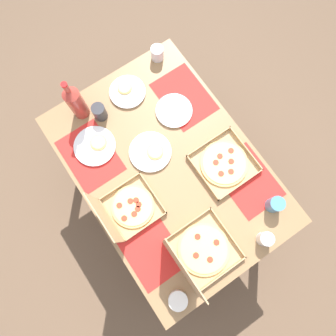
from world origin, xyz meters
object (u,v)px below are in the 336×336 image
object	(u,v)px
plate_far_right	(95,146)
cup_spare	(157,53)
cup_dark	(275,204)
pizza_box_corner_right	(127,209)
pizza_box_corner_left	(224,163)
soda_bottle	(76,102)
plate_near_right	(127,92)
cup_red	(265,239)
plate_far_left	(151,152)
condiment_bowl	(178,300)
pizza_box_edge_far	(199,253)
plate_near_left	(174,111)
cup_clear_right	(100,112)

from	to	relation	value
plate_far_right	cup_spare	size ratio (longest dim) A/B	2.72
cup_spare	cup_dark	bearing A→B (deg)	-179.50
plate_far_right	pizza_box_corner_right	bearing A→B (deg)	174.45
pizza_box_corner_left	soda_bottle	xyz separation A→B (m)	(0.71, 0.49, 0.12)
plate_near_right	cup_red	size ratio (longest dim) A/B	2.49
plate_far_left	plate_far_right	xyz separation A→B (m)	(0.20, 0.24, -0.00)
plate_far_right	condiment_bowl	bearing A→B (deg)	175.31
plate_near_right	cup_spare	size ratio (longest dim) A/B	2.45
pizza_box_corner_right	condiment_bowl	world-z (taller)	pizza_box_corner_right
pizza_box_corner_left	pizza_box_corner_right	xyz separation A→B (m)	(0.08, 0.57, 0.04)
pizza_box_corner_left	pizza_box_edge_far	xyz separation A→B (m)	(-0.31, 0.39, 0.04)
pizza_box_edge_far	plate_near_left	xyz separation A→B (m)	(0.72, -0.34, -0.04)
plate_near_right	soda_bottle	bearing A→B (deg)	81.54
pizza_box_corner_right	cup_spare	distance (m)	0.93
pizza_box_edge_far	plate_near_right	xyz separation A→B (m)	(0.97, -0.19, -0.04)
pizza_box_edge_far	cup_clear_right	size ratio (longest dim) A/B	3.31
pizza_box_edge_far	cup_red	size ratio (longest dim) A/B	4.02
plate_near_left	cup_red	bearing A→B (deg)	178.41
plate_near_right	condiment_bowl	bearing A→B (deg)	159.94
pizza_box_corner_right	cup_spare	world-z (taller)	pizza_box_corner_right
pizza_box_edge_far	plate_near_right	distance (m)	0.99
plate_near_left	plate_far_right	bearing A→B (deg)	81.23
cup_clear_right	plate_near_left	bearing A→B (deg)	-120.63
plate_near_left	cup_dark	world-z (taller)	cup_dark
pizza_box_edge_far	cup_spare	world-z (taller)	pizza_box_edge_far
pizza_box_corner_right	cup_red	distance (m)	0.72
pizza_box_edge_far	condiment_bowl	world-z (taller)	pizza_box_edge_far
cup_dark	cup_clear_right	size ratio (longest dim) A/B	0.95
soda_bottle	cup_clear_right	bearing A→B (deg)	-135.75
pizza_box_edge_far	plate_far_left	distance (m)	0.60
plate_far_left	cup_clear_right	xyz separation A→B (m)	(0.34, 0.11, 0.04)
pizza_box_edge_far	plate_far_right	size ratio (longest dim) A/B	1.46
pizza_box_edge_far	plate_near_right	bearing A→B (deg)	-10.75
plate_near_right	cup_clear_right	world-z (taller)	cup_clear_right
plate_near_right	condiment_bowl	distance (m)	1.17
pizza_box_corner_left	cup_clear_right	bearing A→B (deg)	33.21
pizza_box_corner_right	pizza_box_edge_far	world-z (taller)	pizza_box_edge_far
plate_near_left	condiment_bowl	size ratio (longest dim) A/B	2.19
plate_near_left	plate_near_right	bearing A→B (deg)	31.88
pizza_box_corner_right	cup_clear_right	bearing A→B (deg)	-16.70
pizza_box_edge_far	plate_far_right	bearing A→B (deg)	10.07
plate_near_left	cup_spare	bearing A→B (deg)	-18.67
pizza_box_corner_left	cup_spare	xyz separation A→B (m)	(0.76, -0.07, 0.03)
pizza_box_corner_right	plate_near_right	distance (m)	0.69
pizza_box_corner_right	soda_bottle	distance (m)	0.64
plate_far_left	cup_red	bearing A→B (deg)	-162.88
pizza_box_corner_left	plate_near_left	xyz separation A→B (m)	(0.41, 0.05, -0.00)
cup_dark	soda_bottle	bearing A→B (deg)	28.57
cup_clear_right	pizza_box_corner_left	bearing A→B (deg)	-146.79
plate_near_left	cup_spare	distance (m)	0.37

